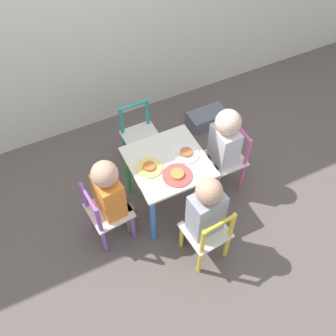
% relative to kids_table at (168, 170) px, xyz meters
% --- Properties ---
extents(ground_plane, '(6.00, 6.00, 0.00)m').
position_rel_kids_table_xyz_m(ground_plane, '(0.00, 0.00, -0.40)').
color(ground_plane, '#5B514C').
extents(kids_table, '(0.49, 0.49, 0.49)m').
position_rel_kids_table_xyz_m(kids_table, '(0.00, 0.00, 0.00)').
color(kids_table, silver).
rests_on(kids_table, ground_plane).
extents(chair_yellow, '(0.28, 0.28, 0.52)m').
position_rel_kids_table_xyz_m(chair_yellow, '(0.05, -0.47, -0.14)').
color(chair_yellow, silver).
rests_on(chair_yellow, ground_plane).
extents(chair_purple, '(0.28, 0.28, 0.52)m').
position_rel_kids_table_xyz_m(chair_purple, '(-0.47, -0.05, -0.14)').
color(chair_purple, silver).
rests_on(chair_purple, ground_plane).
extents(chair_pink, '(0.26, 0.26, 0.52)m').
position_rel_kids_table_xyz_m(chair_pink, '(0.47, 0.00, -0.14)').
color(chair_pink, silver).
rests_on(chair_pink, ground_plane).
extents(chair_teal, '(0.26, 0.26, 0.52)m').
position_rel_kids_table_xyz_m(chair_teal, '(-0.00, 0.47, -0.14)').
color(chair_teal, silver).
rests_on(chair_teal, ground_plane).
extents(child_front, '(0.21, 0.22, 0.76)m').
position_rel_kids_table_xyz_m(child_front, '(0.04, -0.41, 0.05)').
color(child_front, '#38383D').
rests_on(child_front, ground_plane).
extents(child_left, '(0.22, 0.21, 0.73)m').
position_rel_kids_table_xyz_m(child_left, '(-0.41, -0.04, 0.04)').
color(child_left, '#7A6B5B').
rests_on(child_left, ground_plane).
extents(child_right, '(0.22, 0.20, 0.73)m').
position_rel_kids_table_xyz_m(child_right, '(0.41, 0.00, 0.05)').
color(child_right, '#7A6B5B').
rests_on(child_right, ground_plane).
extents(plate_front, '(0.19, 0.19, 0.03)m').
position_rel_kids_table_xyz_m(plate_front, '(-0.00, -0.13, 0.10)').
color(plate_front, '#E54C47').
rests_on(plate_front, kids_table).
extents(plate_left, '(0.17, 0.17, 0.03)m').
position_rel_kids_table_xyz_m(plate_left, '(-0.13, 0.00, 0.10)').
color(plate_left, '#EADB66').
rests_on(plate_left, kids_table).
extents(plate_right, '(0.17, 0.17, 0.03)m').
position_rel_kids_table_xyz_m(plate_right, '(0.13, 0.00, 0.10)').
color(plate_right, white).
rests_on(plate_right, kids_table).
extents(storage_bin, '(0.32, 0.18, 0.12)m').
position_rel_kids_table_xyz_m(storage_bin, '(0.66, 0.59, -0.34)').
color(storage_bin, slate).
rests_on(storage_bin, ground_plane).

